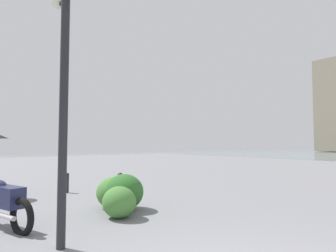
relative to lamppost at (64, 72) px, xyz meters
name	(u,v)px	position (x,y,z in m)	size (l,w,h in m)	color
lamppost	(64,72)	(0.00, 0.00, 0.00)	(0.98, 0.28, 4.28)	#232328
motorcycle	(2,202)	(1.91, 0.53, -2.32)	(2.11, 0.76, 1.06)	black
bollard_near	(120,190)	(2.01, -2.17, -2.35)	(0.13, 0.13, 0.90)	#232328
bollard_mid	(67,182)	(5.17, -1.92, -2.47)	(0.13, 0.13, 0.67)	#232328
shrub_low	(119,202)	(1.13, -1.66, -2.48)	(0.82, 0.74, 0.70)	#477F38
shrub_round	(113,193)	(2.10, -2.03, -2.43)	(0.93, 0.84, 0.79)	#477F38
shrub_wide	(124,192)	(1.78, -2.16, -2.38)	(1.04, 0.94, 0.88)	#2D6628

